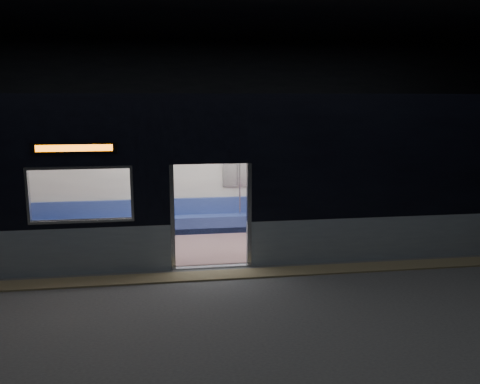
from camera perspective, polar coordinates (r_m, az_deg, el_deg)
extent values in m
cube|color=#47494C|center=(9.09, -2.55, -10.61)|extent=(24.00, 14.00, 0.01)
cube|color=black|center=(15.46, -5.42, 7.62)|extent=(24.00, 0.04, 5.00)
cube|color=black|center=(1.87, 21.14, -14.71)|extent=(24.00, 0.04, 5.00)
cube|color=#8C7F59|center=(9.60, -2.90, -9.32)|extent=(22.80, 0.50, 0.03)
cube|color=#92A2AE|center=(11.44, 21.81, -4.52)|extent=(8.30, 0.12, 0.90)
cube|color=black|center=(11.16, 22.37, 3.45)|extent=(8.30, 0.12, 2.30)
cube|color=black|center=(9.56, -3.36, 6.63)|extent=(1.40, 0.12, 1.15)
cube|color=#B7BABC|center=(9.76, -7.59, -2.88)|extent=(0.08, 0.14, 2.05)
cube|color=#B7BABC|center=(9.89, 1.01, -2.61)|extent=(0.08, 0.14, 2.05)
cube|color=black|center=(9.59, -18.09, 4.73)|extent=(1.50, 0.04, 0.18)
cube|color=orange|center=(9.58, -18.10, 4.72)|extent=(1.34, 0.03, 0.12)
cube|color=beige|center=(12.52, -4.54, 2.82)|extent=(18.00, 0.12, 3.20)
cube|color=black|center=(10.97, -4.11, 10.52)|extent=(18.00, 3.00, 0.15)
cube|color=gray|center=(11.44, -3.89, -6.01)|extent=(17.76, 2.76, 0.04)
cube|color=beige|center=(11.01, -4.05, 5.70)|extent=(17.76, 2.76, 0.10)
cube|color=navy|center=(12.46, -4.34, -3.56)|extent=(11.00, 0.48, 0.41)
cube|color=navy|center=(12.55, -4.43, -1.56)|extent=(11.00, 0.10, 0.40)
cube|color=#7A5963|center=(10.58, -21.63, -6.86)|extent=(4.40, 0.48, 0.41)
cube|color=#7A5963|center=(11.12, 13.88, -5.59)|extent=(4.40, 0.48, 0.41)
cylinder|color=silver|center=(10.03, -8.85, -1.70)|extent=(0.04, 0.04, 2.26)
cylinder|color=silver|center=(12.25, -8.84, 0.52)|extent=(0.04, 0.04, 2.26)
cylinder|color=silver|center=(10.19, 1.89, -1.38)|extent=(0.04, 0.04, 2.26)
cylinder|color=silver|center=(12.38, -0.02, 0.76)|extent=(0.04, 0.04, 2.26)
cylinder|color=silver|center=(12.12, -4.44, 4.24)|extent=(11.00, 0.03, 0.03)
cube|color=black|center=(12.37, 2.65, -2.28)|extent=(0.18, 0.49, 0.17)
cube|color=black|center=(12.41, 3.63, -2.24)|extent=(0.18, 0.49, 0.17)
cylinder|color=black|center=(12.22, 2.84, -3.78)|extent=(0.11, 0.11, 0.43)
cylinder|color=black|center=(12.26, 3.84, -3.73)|extent=(0.11, 0.11, 0.43)
cube|color=pink|center=(12.58, 2.95, -1.97)|extent=(0.41, 0.23, 0.21)
cylinder|color=pink|center=(12.53, 2.94, -0.32)|extent=(0.41, 0.41, 0.54)
sphere|color=tan|center=(12.45, 2.98, 1.39)|extent=(0.22, 0.22, 0.22)
sphere|color=black|center=(12.48, 2.94, 1.61)|extent=(0.23, 0.23, 0.23)
cube|color=black|center=(12.29, 3.33, -1.66)|extent=(0.31, 0.28, 0.13)
cube|color=white|center=(12.58, 0.29, 2.16)|extent=(0.90, 0.03, 0.58)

